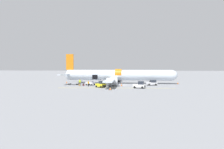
# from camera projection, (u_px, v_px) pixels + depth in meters

# --- Properties ---
(ground_plane) EXTENTS (500.00, 500.00, 0.00)m
(ground_plane) POSITION_uv_depth(u_px,v_px,m) (124.00, 85.00, 51.11)
(ground_plane) COLOR gray
(apron_marking_line) EXTENTS (28.96, 2.32, 0.01)m
(apron_marking_line) POSITION_uv_depth(u_px,v_px,m) (116.00, 88.00, 43.20)
(apron_marking_line) COLOR yellow
(apron_marking_line) RESTS_ON ground_plane
(airplane) EXTENTS (36.78, 32.82, 9.49)m
(airplane) POSITION_uv_depth(u_px,v_px,m) (117.00, 75.00, 55.76)
(airplane) COLOR silver
(airplane) RESTS_ON ground_plane
(baggage_tug_lead) EXTENTS (3.18, 2.45, 1.74)m
(baggage_tug_lead) POSITION_uv_depth(u_px,v_px,m) (140.00, 85.00, 42.85)
(baggage_tug_lead) COLOR white
(baggage_tug_lead) RESTS_ON ground_plane
(baggage_tug_mid) EXTENTS (2.81, 2.65, 1.75)m
(baggage_tug_mid) POSITION_uv_depth(u_px,v_px,m) (101.00, 85.00, 44.58)
(baggage_tug_mid) COLOR yellow
(baggage_tug_mid) RESTS_ON ground_plane
(baggage_tug_rear) EXTENTS (3.24, 2.33, 1.51)m
(baggage_tug_rear) POSITION_uv_depth(u_px,v_px,m) (152.00, 83.00, 49.98)
(baggage_tug_rear) COLOR silver
(baggage_tug_rear) RESTS_ON ground_plane
(baggage_cart_loading) EXTENTS (3.47, 2.49, 1.07)m
(baggage_cart_loading) POSITION_uv_depth(u_px,v_px,m) (91.00, 83.00, 50.22)
(baggage_cart_loading) COLOR silver
(baggage_cart_loading) RESTS_ON ground_plane
(baggage_cart_queued) EXTENTS (4.28, 1.89, 1.04)m
(baggage_cart_queued) POSITION_uv_depth(u_px,v_px,m) (74.00, 83.00, 51.43)
(baggage_cart_queued) COLOR #999BA0
(baggage_cart_queued) RESTS_ON ground_plane
(ground_crew_loader_a) EXTENTS (0.48, 0.51, 1.55)m
(ground_crew_loader_a) POSITION_uv_depth(u_px,v_px,m) (88.00, 83.00, 47.30)
(ground_crew_loader_a) COLOR black
(ground_crew_loader_a) RESTS_ON ground_plane
(ground_crew_loader_b) EXTENTS (0.55, 0.42, 1.57)m
(ground_crew_loader_b) POSITION_uv_depth(u_px,v_px,m) (101.00, 83.00, 48.25)
(ground_crew_loader_b) COLOR black
(ground_crew_loader_b) RESTS_ON ground_plane
(ground_crew_driver) EXTENTS (0.63, 0.51, 1.82)m
(ground_crew_driver) POSITION_uv_depth(u_px,v_px,m) (80.00, 82.00, 49.45)
(ground_crew_driver) COLOR #2D2D33
(ground_crew_driver) RESTS_ON ground_plane
(ground_crew_supervisor) EXTENTS (0.50, 0.50, 1.56)m
(ground_crew_supervisor) POSITION_uv_depth(u_px,v_px,m) (102.00, 82.00, 50.86)
(ground_crew_supervisor) COLOR #1E2338
(ground_crew_supervisor) RESTS_ON ground_plane
(suitcase_on_tarmac_upright) EXTENTS (0.47, 0.23, 0.75)m
(suitcase_on_tarmac_upright) POSITION_uv_depth(u_px,v_px,m) (79.00, 85.00, 48.04)
(suitcase_on_tarmac_upright) COLOR olive
(suitcase_on_tarmac_upright) RESTS_ON ground_plane
(suitcase_on_tarmac_spare) EXTENTS (0.51, 0.28, 0.73)m
(suitcase_on_tarmac_spare) POSITION_uv_depth(u_px,v_px,m) (83.00, 85.00, 48.15)
(suitcase_on_tarmac_spare) COLOR #4C1E1E
(suitcase_on_tarmac_spare) RESTS_ON ground_plane
(safety_cone_nose) EXTENTS (0.51, 0.51, 0.78)m
(safety_cone_nose) POSITION_uv_depth(u_px,v_px,m) (178.00, 83.00, 53.29)
(safety_cone_nose) COLOR black
(safety_cone_nose) RESTS_ON ground_plane
(safety_cone_engine_left) EXTENTS (0.65, 0.65, 0.56)m
(safety_cone_engine_left) POSITION_uv_depth(u_px,v_px,m) (110.00, 89.00, 39.56)
(safety_cone_engine_left) COLOR black
(safety_cone_engine_left) RESTS_ON ground_plane
(safety_cone_wingtip) EXTENTS (0.47, 0.47, 0.80)m
(safety_cone_wingtip) POSITION_uv_depth(u_px,v_px,m) (122.00, 85.00, 47.95)
(safety_cone_wingtip) COLOR black
(safety_cone_wingtip) RESTS_ON ground_plane
(safety_cone_tail) EXTENTS (0.53, 0.53, 0.66)m
(safety_cone_tail) POSITION_uv_depth(u_px,v_px,m) (67.00, 82.00, 56.85)
(safety_cone_tail) COLOR black
(safety_cone_tail) RESTS_ON ground_plane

